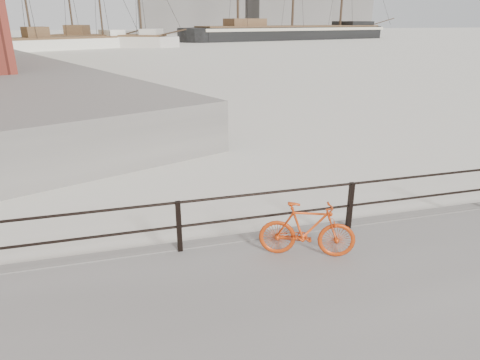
{
  "coord_description": "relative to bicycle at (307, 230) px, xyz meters",
  "views": [
    {
      "loc": [
        -4.31,
        -7.22,
        4.42
      ],
      "look_at": [
        -1.87,
        1.5,
        1.0
      ],
      "focal_mm": 32.0,
      "sensor_mm": 36.0,
      "label": 1
    }
  ],
  "objects": [
    {
      "name": "guardrail",
      "position": [
        1.3,
        0.78,
        -0.02
      ],
      "size": [
        28.0,
        0.1,
        1.0
      ],
      "primitive_type": null,
      "color": "black",
      "rests_on": "promenade"
    },
    {
      "name": "schooner_mid",
      "position": [
        -4.12,
        73.2,
        -0.87
      ],
      "size": [
        28.77,
        20.47,
        19.28
      ],
      "primitive_type": null,
      "rotation": [
        0.0,
        0.0,
        -0.39
      ],
      "color": "beige",
      "rests_on": "ground"
    },
    {
      "name": "barque_black",
      "position": [
        36.32,
        90.23,
        -0.87
      ],
      "size": [
        64.36,
        32.72,
        34.69
      ],
      "primitive_type": null,
      "rotation": [
        0.0,
        0.0,
        0.21
      ],
      "color": "black",
      "rests_on": "ground"
    },
    {
      "name": "ground",
      "position": [
        1.3,
        0.93,
        -0.87
      ],
      "size": [
        400.0,
        400.0,
        0.0
      ],
      "primitive_type": "plane",
      "color": "white",
      "rests_on": "ground"
    },
    {
      "name": "bicycle",
      "position": [
        0.0,
        0.0,
        0.0
      ],
      "size": [
        1.7,
        0.88,
        1.04
      ],
      "primitive_type": "imported",
      "rotation": [
        0.0,
        0.0,
        -0.38
      ],
      "color": "#CB3C0D",
      "rests_on": "promenade"
    },
    {
      "name": "industrial_west",
      "position": [
        21.3,
        140.93,
        8.13
      ],
      "size": [
        32.0,
        18.0,
        18.0
      ],
      "primitive_type": "cube",
      "color": "gray",
      "rests_on": "ground"
    },
    {
      "name": "schooner_left",
      "position": [
        -9.82,
        68.74,
        -0.87
      ],
      "size": [
        27.27,
        21.33,
        18.83
      ],
      "primitive_type": null,
      "rotation": [
        0.0,
        0.0,
        0.47
      ],
      "color": "white",
      "rests_on": "ground"
    },
    {
      "name": "industrial_east",
      "position": [
        79.3,
        150.93,
        6.13
      ],
      "size": [
        20.0,
        16.0,
        14.0
      ],
      "primitive_type": "cube",
      "color": "gray",
      "rests_on": "ground"
    }
  ]
}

